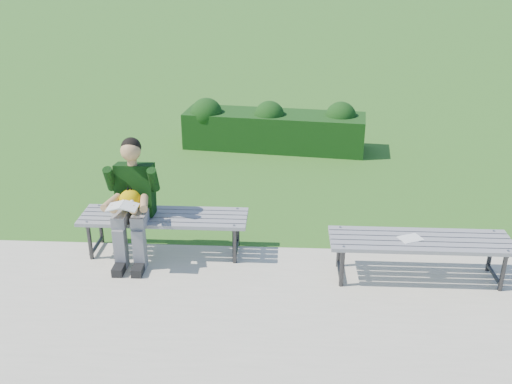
{
  "coord_description": "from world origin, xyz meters",
  "views": [
    {
      "loc": [
        0.07,
        -5.66,
        3.14
      ],
      "look_at": [
        -0.23,
        -0.11,
        0.74
      ],
      "focal_mm": 40.0,
      "sensor_mm": 36.0,
      "label": 1
    }
  ],
  "objects": [
    {
      "name": "ground",
      "position": [
        0.0,
        0.0,
        0.0
      ],
      "size": [
        80.0,
        80.0,
        0.0
      ],
      "color": "#3C7624",
      "rests_on": "ground"
    },
    {
      "name": "bench_left",
      "position": [
        -1.22,
        -0.17,
        0.42
      ],
      "size": [
        1.8,
        0.5,
        0.46
      ],
      "color": "slate",
      "rests_on": "walkway"
    },
    {
      "name": "seated_boy",
      "position": [
        -1.52,
        -0.26,
        0.71
      ],
      "size": [
        0.56,
        0.76,
        1.31
      ],
      "color": "slate",
      "rests_on": "walkway"
    },
    {
      "name": "bench_right",
      "position": [
        1.44,
        -0.57,
        0.42
      ],
      "size": [
        1.8,
        0.5,
        0.46
      ],
      "color": "slate",
      "rests_on": "walkway"
    },
    {
      "name": "walkway",
      "position": [
        0.0,
        -1.75,
        0.01
      ],
      "size": [
        30.0,
        3.5,
        0.02
      ],
      "color": "beige",
      "rests_on": "ground"
    },
    {
      "name": "hedge",
      "position": [
        -0.14,
        3.52,
        0.36
      ],
      "size": [
        3.06,
        1.11,
        0.84
      ],
      "color": "#153A14",
      "rests_on": "ground"
    },
    {
      "name": "paper_sheet",
      "position": [
        1.34,
        -0.57,
        0.47
      ],
      "size": [
        0.27,
        0.24,
        0.01
      ],
      "color": "white",
      "rests_on": "bench_right"
    }
  ]
}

